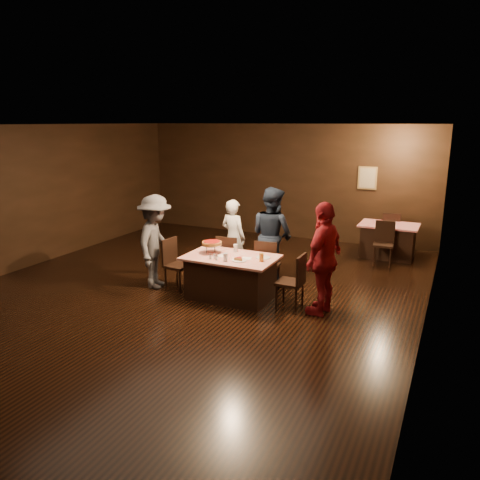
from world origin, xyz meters
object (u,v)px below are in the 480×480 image
object	(u,v)px
chair_far_right	(268,264)
chair_end_right	(290,281)
diner_navy_hoodie	(272,235)
glass_amber	(261,257)
glass_back	(236,248)
chair_back_near	(383,244)
glass_front_left	(226,257)
main_table	(231,277)
pizza_stand	(212,243)
diner_red_shirt	(324,259)
chair_back_far	(392,231)
back_table	(388,241)
plate_empty	(263,258)
diner_white_jacket	(233,237)
diner_grey_knit	(156,242)
chair_far_left	(230,259)
chair_end_left	(178,264)

from	to	relation	value
chair_far_right	chair_end_right	xyz separation A→B (m)	(0.70, -0.75, 0.00)
diner_navy_hoodie	glass_amber	bearing A→B (deg)	127.15
glass_back	chair_far_right	bearing A→B (deg)	45.00
chair_far_right	chair_back_near	xyz separation A→B (m)	(1.72, 2.44, 0.00)
glass_front_left	main_table	bearing A→B (deg)	99.46
pizza_stand	diner_red_shirt	bearing A→B (deg)	-0.16
chair_back_far	diner_red_shirt	distance (m)	4.50
main_table	chair_far_right	bearing A→B (deg)	61.93
glass_front_left	chair_far_right	bearing A→B (deg)	71.57
back_table	glass_front_left	bearing A→B (deg)	-116.29
plate_empty	diner_white_jacket	bearing A→B (deg)	135.83
back_table	glass_front_left	size ratio (longest dim) A/B	9.29
chair_back_near	diner_grey_knit	bearing A→B (deg)	-142.53
diner_grey_knit	pizza_stand	xyz separation A→B (m)	(1.13, 0.12, 0.07)
back_table	glass_front_left	xyz separation A→B (m)	(-2.07, -4.19, 0.46)
chair_end_right	chair_back_far	xyz separation A→B (m)	(1.02, 4.49, 0.00)
diner_white_jacket	plate_empty	size ratio (longest dim) A/B	6.23
chair_far_left	diner_grey_knit	distance (m)	1.45
back_table	diner_grey_knit	bearing A→B (deg)	-132.62
chair_far_right	glass_amber	distance (m)	0.90
chair_back_far	chair_far_right	bearing A→B (deg)	66.80
chair_far_right	glass_amber	bearing A→B (deg)	96.60
diner_red_shirt	glass_back	size ratio (longest dim) A/B	13.22
diner_navy_hoodie	diner_grey_knit	distance (m)	2.21
chair_far_right	glass_back	size ratio (longest dim) A/B	6.79
chair_end_right	diner_red_shirt	distance (m)	0.71
plate_empty	glass_amber	world-z (taller)	glass_amber
diner_grey_knit	chair_far_right	bearing A→B (deg)	-82.02
chair_far_left	diner_grey_knit	xyz separation A→B (m)	(-1.13, -0.82, 0.41)
diner_navy_hoodie	diner_white_jacket	bearing A→B (deg)	19.60
diner_white_jacket	chair_end_right	bearing A→B (deg)	156.15
glass_back	diner_navy_hoodie	bearing A→B (deg)	66.58
chair_end_right	back_table	bearing A→B (deg)	165.98
chair_far_left	glass_back	distance (m)	0.68
chair_far_left	diner_grey_knit	world-z (taller)	diner_grey_knit
diner_red_shirt	chair_back_far	bearing A→B (deg)	-176.10
chair_far_right	chair_end_left	distance (m)	1.68
diner_white_jacket	diner_grey_knit	xyz separation A→B (m)	(-0.98, -1.29, 0.10)
back_table	diner_grey_knit	distance (m)	5.41
chair_back_far	glass_front_left	world-z (taller)	chair_back_far
main_table	back_table	bearing A→B (deg)	61.41
chair_end_right	diner_red_shirt	bearing A→B (deg)	95.33
main_table	diner_grey_knit	xyz separation A→B (m)	(-1.53, -0.07, 0.50)
chair_far_left	plate_empty	xyz separation A→B (m)	(0.95, -0.60, 0.30)
main_table	diner_navy_hoodie	bearing A→B (deg)	74.53
diner_navy_hoodie	glass_back	bearing A→B (deg)	90.51
glass_amber	chair_end_right	bearing A→B (deg)	5.71
chair_end_right	chair_back_far	size ratio (longest dim) A/B	1.00
chair_back_far	glass_amber	world-z (taller)	chair_back_far
chair_back_near	diner_navy_hoodie	distance (m)	2.76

